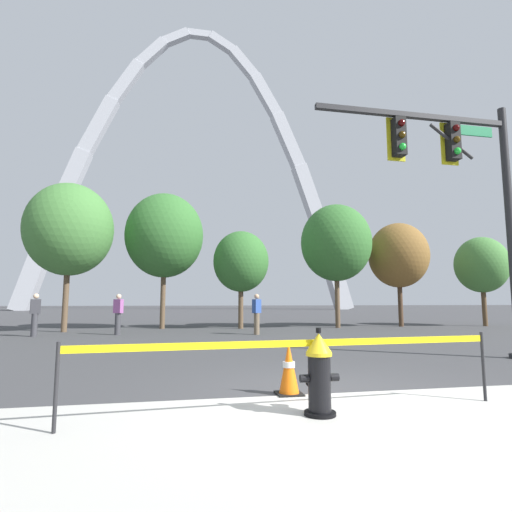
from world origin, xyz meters
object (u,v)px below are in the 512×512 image
fire_hydrant (319,374)px  pedestrian_walking_left (118,314)px  pedestrian_standing_center (35,314)px  traffic_cone_by_hydrant (289,369)px  traffic_signal_gantry (465,183)px  monument_arch (197,181)px  pedestrian_walking_right (257,314)px

fire_hydrant → pedestrian_walking_left: 12.51m
pedestrian_walking_left → pedestrian_standing_center: 2.94m
traffic_cone_by_hydrant → pedestrian_walking_left: 11.52m
traffic_cone_by_hydrant → pedestrian_standing_center: bearing=122.8°
traffic_signal_gantry → pedestrian_walking_left: bearing=136.6°
monument_arch → pedestrian_walking_left: monument_arch is taller
monument_arch → pedestrian_walking_left: bearing=-95.7°
fire_hydrant → monument_arch: bearing=89.5°
fire_hydrant → traffic_cone_by_hydrant: fire_hydrant is taller
traffic_cone_by_hydrant → traffic_signal_gantry: size_ratio=0.12×
pedestrian_walking_left → pedestrian_walking_right: size_ratio=1.00×
fire_hydrant → pedestrian_walking_left: (-3.99, 11.86, 0.35)m
traffic_cone_by_hydrant → pedestrian_standing_center: size_ratio=0.46×
pedestrian_standing_center → pedestrian_walking_right: size_ratio=1.00×
pedestrian_walking_left → traffic_cone_by_hydrant: bearing=-70.1°
monument_arch → pedestrian_standing_center: size_ratio=32.49×
fire_hydrant → pedestrian_walking_right: 11.04m
traffic_cone_by_hydrant → pedestrian_standing_center: pedestrian_standing_center is taller
pedestrian_standing_center → pedestrian_walking_left: bearing=4.0°
pedestrian_standing_center → pedestrian_walking_right: 8.33m
traffic_signal_gantry → pedestrian_walking_left: traffic_signal_gantry is taller
traffic_cone_by_hydrant → pedestrian_walking_left: bearing=109.9°
traffic_cone_by_hydrant → pedestrian_walking_right: (1.45, 9.92, 0.46)m
traffic_cone_by_hydrant → pedestrian_standing_center: (-6.85, 10.62, 0.46)m
traffic_signal_gantry → monument_arch: bearing=94.7°
fire_hydrant → pedestrian_walking_right: size_ratio=0.62×
pedestrian_walking_left → pedestrian_walking_right: 5.44m
traffic_cone_by_hydrant → pedestrian_walking_left: (-3.91, 10.82, 0.46)m
traffic_signal_gantry → monument_arch: size_ratio=0.12×
pedestrian_walking_left → traffic_signal_gantry: bearing=-43.4°
pedestrian_standing_center → fire_hydrant: bearing=-59.3°
monument_arch → pedestrian_standing_center: monument_arch is taller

